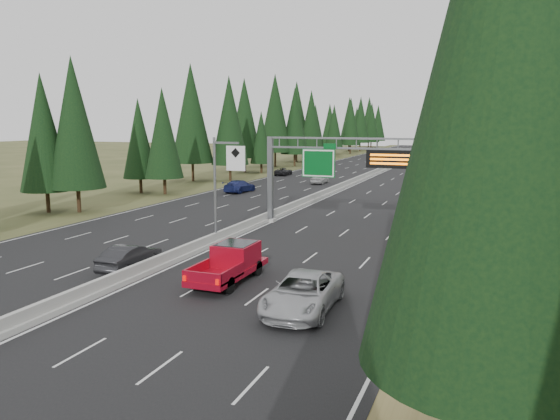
{
  "coord_description": "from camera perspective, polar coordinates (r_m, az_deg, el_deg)",
  "views": [
    {
      "loc": [
        19.2,
        -10.82,
        9.19
      ],
      "look_at": [
        7.16,
        20.0,
        3.83
      ],
      "focal_mm": 35.0,
      "sensor_mm": 36.0,
      "label": 1
    }
  ],
  "objects": [
    {
      "name": "car_ahead_white",
      "position": [
        113.57,
        16.37,
        4.61
      ],
      "size": [
        3.0,
        5.8,
        1.56
      ],
      "primitive_type": "imported",
      "rotation": [
        0.0,
        0.0,
        0.07
      ],
      "color": "silver",
      "rests_on": "road"
    },
    {
      "name": "shoulder_right",
      "position": [
        91.29,
        20.38,
        2.86
      ],
      "size": [
        3.6,
        260.0,
        0.06
      ],
      "primitive_type": "cube",
      "color": "olive",
      "rests_on": "ground"
    },
    {
      "name": "red_pickup",
      "position": [
        31.97,
        -5.0,
        -5.24
      ],
      "size": [
        2.29,
        6.42,
        2.09
      ],
      "color": "black",
      "rests_on": "road"
    },
    {
      "name": "car_onc_white",
      "position": [
        81.71,
        4.17,
        3.32
      ],
      "size": [
        1.92,
        4.63,
        1.57
      ],
      "primitive_type": "imported",
      "rotation": [
        0.0,
        0.0,
        3.16
      ],
      "color": "#B7B7B7",
      "rests_on": "road"
    },
    {
      "name": "car_ahead_green",
      "position": [
        70.15,
        13.8,
        2.09
      ],
      "size": [
        2.12,
        4.56,
        1.51
      ],
      "primitive_type": "imported",
      "rotation": [
        0.0,
        0.0,
        -0.08
      ],
      "color": "#124F29",
      "rests_on": "road"
    },
    {
      "name": "car_onc_far",
      "position": [
        94.5,
        0.36,
        4.05
      ],
      "size": [
        2.41,
        4.77,
        1.29
      ],
      "primitive_type": "imported",
      "rotation": [
        0.0,
        0.0,
        3.2
      ],
      "color": "black",
      "rests_on": "road"
    },
    {
      "name": "road",
      "position": [
        93.27,
        9.38,
        3.44
      ],
      "size": [
        32.0,
        260.0,
        0.08
      ],
      "primitive_type": "cube",
      "color": "black",
      "rests_on": "ground"
    },
    {
      "name": "car_ahead_dkred",
      "position": [
        88.94,
        18.25,
        3.28
      ],
      "size": [
        1.77,
        4.1,
        1.31
      ],
      "primitive_type": "imported",
      "rotation": [
        0.0,
        0.0,
        0.1
      ],
      "color": "#60210D",
      "rests_on": "road"
    },
    {
      "name": "sign_gantry",
      "position": [
        47.01,
        8.66,
        4.3
      ],
      "size": [
        16.75,
        0.98,
        7.8
      ],
      "color": "slate",
      "rests_on": "road"
    },
    {
      "name": "median_barrier",
      "position": [
        93.24,
        9.38,
        3.67
      ],
      "size": [
        0.7,
        260.0,
        0.85
      ],
      "color": "#989792",
      "rests_on": "road"
    },
    {
      "name": "car_ahead_dkgrey",
      "position": [
        86.76,
        15.41,
        3.32
      ],
      "size": [
        2.08,
        5.09,
        1.47
      ],
      "primitive_type": "imported",
      "rotation": [
        0.0,
        0.0,
        0.0
      ],
      "color": "black",
      "rests_on": "road"
    },
    {
      "name": "silver_minivan",
      "position": [
        26.85,
        2.4,
        -8.63
      ],
      "size": [
        3.22,
        6.55,
        1.79
      ],
      "primitive_type": "imported",
      "rotation": [
        0.0,
        0.0,
        0.04
      ],
      "color": "#A9AAAE",
      "rests_on": "road"
    },
    {
      "name": "car_ahead_far",
      "position": [
        148.84,
        16.47,
        5.61
      ],
      "size": [
        1.89,
        4.63,
        1.57
      ],
      "primitive_type": "imported",
      "rotation": [
        0.0,
        0.0,
        -0.01
      ],
      "color": "black",
      "rests_on": "road"
    },
    {
      "name": "tree_row_left",
      "position": [
        101.17,
        -2.86,
        9.23
      ],
      "size": [
        11.58,
        241.76,
        18.95
      ],
      "color": "black",
      "rests_on": "ground"
    },
    {
      "name": "shoulder_left",
      "position": [
        98.49,
        -0.82,
        3.85
      ],
      "size": [
        3.6,
        260.0,
        0.06
      ],
      "primitive_type": "cube",
      "color": "#38421F",
      "rests_on": "ground"
    },
    {
      "name": "hov_sign_pole",
      "position": [
        40.58,
        -6.11,
        2.83
      ],
      "size": [
        2.8,
        0.5,
        8.0
      ],
      "color": "slate",
      "rests_on": "road"
    },
    {
      "name": "car_onc_near",
      "position": [
        35.26,
        -15.41,
        -4.78
      ],
      "size": [
        1.76,
        4.86,
        1.59
      ],
      "primitive_type": "imported",
      "rotation": [
        0.0,
        0.0,
        3.16
      ],
      "color": "black",
      "rests_on": "road"
    },
    {
      "name": "car_onc_blue",
      "position": [
        71.6,
        -4.24,
        2.5
      ],
      "size": [
        2.75,
        5.7,
        1.6
      ],
      "primitive_type": "imported",
      "rotation": [
        0.0,
        0.0,
        3.05
      ],
      "color": "navy",
      "rests_on": "road"
    },
    {
      "name": "tree_row_right",
      "position": [
        85.36,
        23.4,
        8.54
      ],
      "size": [
        11.64,
        239.62,
        18.97
      ],
      "color": "black",
      "rests_on": "ground"
    }
  ]
}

